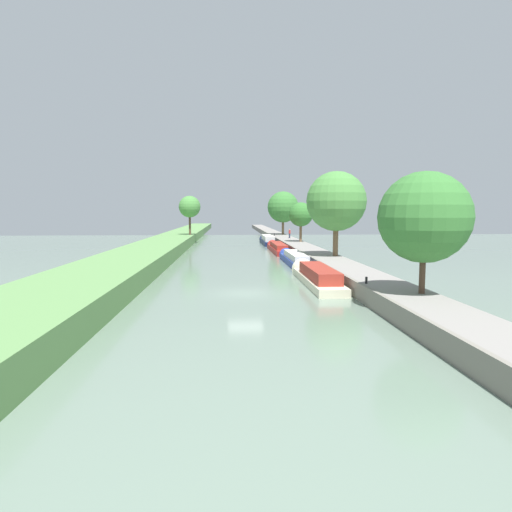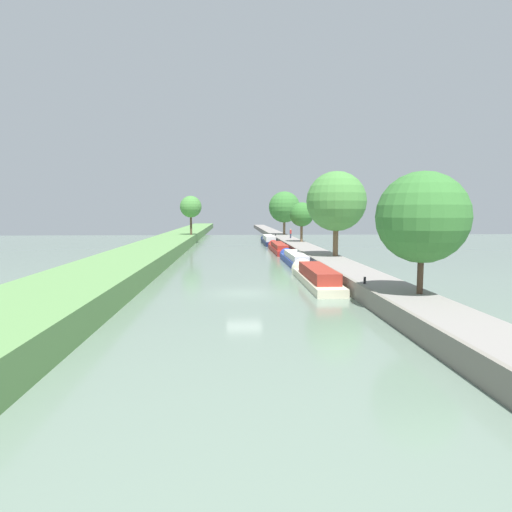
{
  "view_description": "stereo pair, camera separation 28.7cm",
  "coord_description": "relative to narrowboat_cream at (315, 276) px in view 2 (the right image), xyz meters",
  "views": [
    {
      "loc": [
        -1.17,
        -31.16,
        5.78
      ],
      "look_at": [
        1.77,
        16.52,
        1.0
      ],
      "focal_mm": 31.01,
      "sensor_mm": 36.0,
      "label": 1
    },
    {
      "loc": [
        -0.88,
        -31.18,
        5.78
      ],
      "look_at": [
        1.77,
        16.52,
        1.0
      ],
      "focal_mm": 31.01,
      "sensor_mm": 36.0,
      "label": 2
    }
  ],
  "objects": [
    {
      "name": "mooring_bollard_near",
      "position": [
        1.91,
        -7.35,
        0.75
      ],
      "size": [
        0.16,
        0.16,
        0.45
      ],
      "color": "black",
      "rests_on": "right_towpath"
    },
    {
      "name": "mooring_bollard_far",
      "position": [
        1.91,
        51.2,
        0.75
      ],
      "size": [
        0.16,
        0.16,
        0.45
      ],
      "color": "black",
      "rests_on": "right_towpath"
    },
    {
      "name": "tree_rightbank_midfar",
      "position": [
        4.21,
        33.4,
        4.78
      ],
      "size": [
        3.79,
        3.79,
        6.18
      ],
      "color": "brown",
      "rests_on": "right_towpath"
    },
    {
      "name": "narrowboat_navy",
      "position": [
        -0.08,
        44.58,
        0.06
      ],
      "size": [
        2.0,
        14.23,
        2.15
      ],
      "color": "#141E42",
      "rests_on": "ground_plane"
    },
    {
      "name": "left_grassy_bank",
      "position": [
        -16.75,
        -4.28,
        0.23
      ],
      "size": [
        6.7,
        260.0,
        1.61
      ],
      "color": "#5B894C",
      "rests_on": "ground_plane"
    },
    {
      "name": "tree_leftbank_downstream",
      "position": [
        -14.15,
        45.83,
        6.11
      ],
      "size": [
        3.93,
        3.93,
        7.07
      ],
      "color": "#4C3828",
      "rests_on": "left_grassy_bank"
    },
    {
      "name": "person_walking",
      "position": [
        3.78,
        42.97,
        1.39
      ],
      "size": [
        0.34,
        0.34,
        1.66
      ],
      "color": "#282D42",
      "rests_on": "right_towpath"
    },
    {
      "name": "narrowboat_red",
      "position": [
        0.04,
        28.7,
        -0.04
      ],
      "size": [
        1.84,
        15.14,
        1.84
      ],
      "color": "maroon",
      "rests_on": "ground_plane"
    },
    {
      "name": "right_towpath",
      "position": [
        3.28,
        -4.28,
        -0.03
      ],
      "size": [
        3.35,
        260.0,
        1.1
      ],
      "color": "gray",
      "rests_on": "ground_plane"
    },
    {
      "name": "ground_plane",
      "position": [
        -5.89,
        -4.28,
        -0.58
      ],
      "size": [
        160.0,
        160.0,
        0.0
      ],
      "primitive_type": "plane",
      "color": "slate"
    },
    {
      "name": "tree_rightbank_near",
      "position": [
        4.02,
        -10.96,
        4.89
      ],
      "size": [
        5.21,
        5.21,
        6.98
      ],
      "color": "#4C3828",
      "rests_on": "right_towpath"
    },
    {
      "name": "stone_quay",
      "position": [
        1.48,
        -4.28,
        -0.0
      ],
      "size": [
        0.25,
        260.0,
        1.15
      ],
      "color": "gray",
      "rests_on": "ground_plane"
    },
    {
      "name": "narrowboat_cream",
      "position": [
        0.0,
        0.0,
        0.0
      ],
      "size": [
        2.18,
        13.15,
        2.21
      ],
      "color": "beige",
      "rests_on": "ground_plane"
    },
    {
      "name": "tree_rightbank_midnear",
      "position": [
        4.25,
        10.74,
        6.29
      ],
      "size": [
        6.29,
        6.29,
        8.94
      ],
      "color": "brown",
      "rests_on": "right_towpath"
    },
    {
      "name": "narrowboat_blue",
      "position": [
        0.22,
        13.41,
        -0.03
      ],
      "size": [
        1.83,
        13.95,
        1.87
      ],
      "color": "#283D93",
      "rests_on": "ground_plane"
    },
    {
      "name": "tree_rightbank_far",
      "position": [
        4.09,
        55.25,
        6.18
      ],
      "size": [
        6.39,
        6.39,
        8.86
      ],
      "color": "brown",
      "rests_on": "right_towpath"
    }
  ]
}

